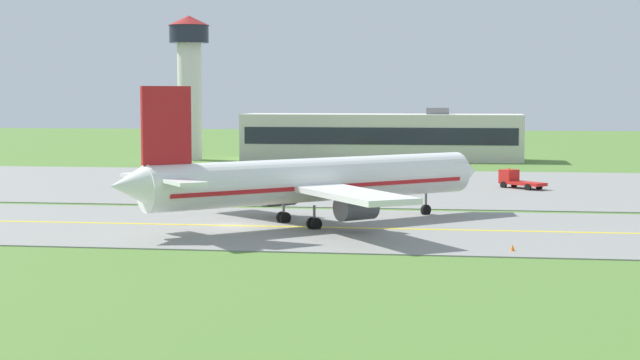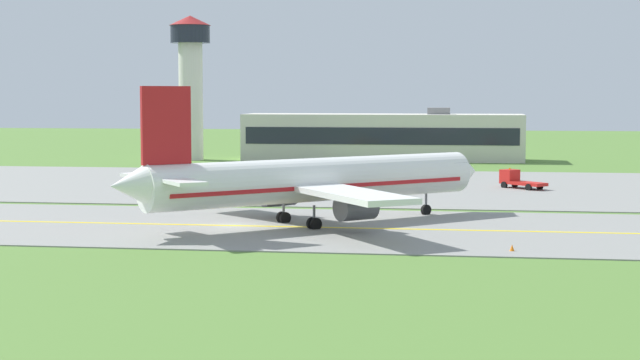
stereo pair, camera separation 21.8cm
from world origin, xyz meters
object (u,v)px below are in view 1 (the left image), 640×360
object	(u,v)px
service_truck_baggage	(289,182)
service_truck_catering	(516,180)
service_truck_fuel	(319,168)
airplane_lead	(312,181)
control_tower	(189,73)

from	to	relation	value
service_truck_baggage	service_truck_catering	distance (m)	29.64
service_truck_fuel	service_truck_catering	distance (m)	29.88
service_truck_baggage	service_truck_catering	world-z (taller)	service_truck_baggage
service_truck_baggage	service_truck_catering	bearing A→B (deg)	22.52
service_truck_catering	airplane_lead	bearing A→B (deg)	-117.65
service_truck_baggage	service_truck_catering	size ratio (longest dim) A/B	1.04
service_truck_fuel	control_tower	world-z (taller)	control_tower
airplane_lead	service_truck_baggage	world-z (taller)	airplane_lead
service_truck_baggage	control_tower	world-z (taller)	control_tower
airplane_lead	service_truck_catering	distance (m)	43.97
control_tower	airplane_lead	bearing A→B (deg)	-67.54
airplane_lead	control_tower	xyz separation A→B (m)	(-36.23, 87.62, 11.78)
control_tower	service_truck_baggage	bearing A→B (deg)	-64.08
airplane_lead	service_truck_baggage	distance (m)	28.51
airplane_lead	service_truck_fuel	size ratio (longest dim) A/B	5.63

